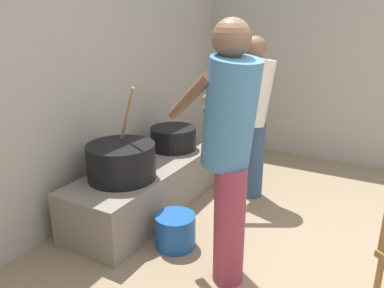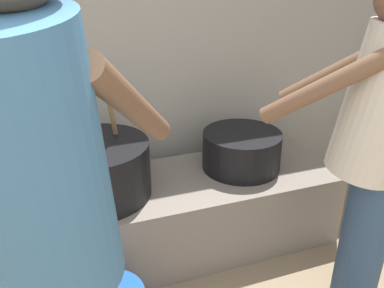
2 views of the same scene
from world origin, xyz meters
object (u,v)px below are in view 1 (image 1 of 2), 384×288
cooking_pot_secondary (173,138)px  cook_in_cream_shirt (253,110)px  cook_in_blue_shirt (229,142)px  cooking_pot_main (121,161)px  bucket_blue_plastic (175,231)px

cooking_pot_secondary → cook_in_cream_shirt: size_ratio=0.30×
cook_in_cream_shirt → cook_in_blue_shirt: bearing=-166.6°
cook_in_cream_shirt → cooking_pot_main: bearing=145.9°
cook_in_cream_shirt → cooking_pot_secondary: bearing=106.9°
cooking_pot_secondary → cook_in_cream_shirt: (0.22, -0.73, 0.32)m
cooking_pot_main → bucket_blue_plastic: size_ratio=2.41×
cooking_pot_secondary → cook_in_blue_shirt: size_ratio=0.27×
cooking_pot_main → cook_in_cream_shirt: (1.05, -0.71, 0.29)m
cooking_pot_main → cooking_pot_secondary: size_ratio=1.64×
cooking_pot_secondary → cook_in_blue_shirt: bearing=-134.9°
cook_in_blue_shirt → bucket_blue_plastic: cook_in_blue_shirt is taller
cook_in_cream_shirt → bucket_blue_plastic: (-1.09, 0.18, -0.74)m
cooking_pot_secondary → cooking_pot_main: bearing=-178.5°
bucket_blue_plastic → cook_in_cream_shirt: bearing=-9.4°
cooking_pot_secondary → cook_in_blue_shirt: cook_in_blue_shirt is taller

